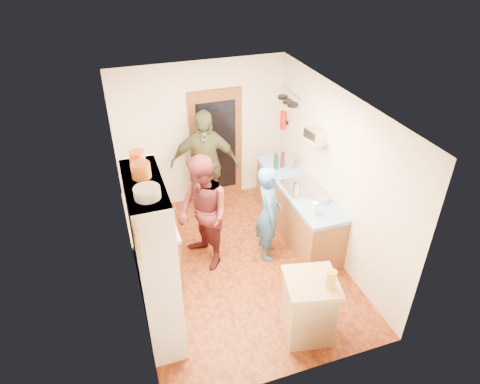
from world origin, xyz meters
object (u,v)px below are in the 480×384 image
hutch_body (155,262)px  right_counter_base (297,210)px  person_hob (271,214)px  person_left (203,212)px  person_back (206,165)px  island_base (308,309)px

hutch_body → right_counter_base: hutch_body is taller
person_hob → person_left: bearing=94.5°
hutch_body → person_back: bearing=61.8°
island_base → person_left: size_ratio=0.48×
person_back → island_base: bearing=-64.9°
island_base → person_left: 2.03m
island_base → right_counter_base: bearing=68.6°
right_counter_base → person_hob: size_ratio=1.41×
right_counter_base → person_left: 1.72m
island_base → person_left: (-0.85, 1.78, 0.47)m
hutch_body → right_counter_base: (2.50, 1.30, -0.68)m
person_left → person_back: (0.35, 1.18, 0.09)m
person_hob → hutch_body: bearing=132.3°
right_counter_base → person_back: (-1.29, 0.96, 0.57)m
hutch_body → person_hob: size_ratio=1.41×
right_counter_base → person_back: size_ratio=1.11×
person_hob → person_left: person_left is taller
right_counter_base → person_left: (-1.64, -0.22, 0.48)m
person_left → person_back: 1.24m
person_left → person_hob: bearing=61.3°
right_counter_base → island_base: (-0.79, -2.00, 0.01)m
hutch_body → person_left: size_ratio=1.22×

